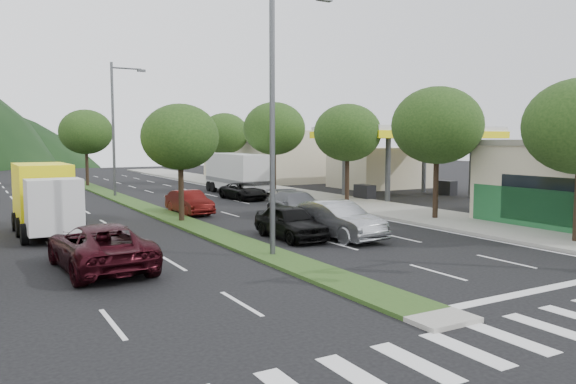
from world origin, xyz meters
TOP-DOWN VIEW (x-y plane):
  - ground at (0.00, 0.00)m, footprint 160.00×160.00m
  - sidewalk_right at (12.50, 25.00)m, footprint 5.00×90.00m
  - median at (0.00, 28.00)m, footprint 1.60×56.00m
  - crosswalk at (0.00, -2.00)m, footprint 19.00×2.20m
  - gas_canopy at (19.00, 22.00)m, footprint 12.20×8.20m
  - bldg_right_far at (19.50, 44.00)m, footprint 10.00×16.00m
  - tree_r_b at (12.00, 12.00)m, footprint 4.80×4.80m
  - tree_r_c at (12.00, 20.00)m, footprint 4.40×4.40m
  - tree_r_d at (12.00, 30.00)m, footprint 5.00×5.00m
  - tree_r_e at (12.00, 40.00)m, footprint 4.60×4.60m
  - tree_med_near at (0.00, 18.00)m, footprint 4.00×4.00m
  - tree_med_far at (0.00, 44.00)m, footprint 4.80×4.80m
  - streetlight_near at (0.21, 8.00)m, footprint 2.60×0.25m
  - streetlight_mid at (0.21, 33.00)m, footprint 2.60×0.25m
  - sedan_silver at (4.27, 10.06)m, footprint 2.19×5.08m
  - suv_maroon at (-5.89, 9.09)m, footprint 2.84×5.70m
  - car_queue_a at (2.47, 10.97)m, footprint 1.81×4.36m
  - car_queue_b at (5.78, 15.97)m, footprint 2.79×5.41m
  - car_queue_c at (1.50, 20.97)m, footprint 1.66×4.23m
  - car_queue_d at (7.62, 26.64)m, footprint 2.30×4.47m
  - box_truck at (-6.57, 17.62)m, footprint 2.60×6.48m
  - motorhome at (9.00, 30.73)m, footprint 3.00×8.43m

SIDE VIEW (x-z plane):
  - ground at x=0.00m, z-range 0.00..0.00m
  - crosswalk at x=0.00m, z-range 0.00..0.01m
  - median at x=0.00m, z-range 0.00..0.12m
  - sidewalk_right at x=12.50m, z-range 0.00..0.15m
  - car_queue_d at x=7.62m, z-range 0.00..1.21m
  - car_queue_c at x=1.50m, z-range 0.00..1.37m
  - car_queue_a at x=2.47m, z-range 0.00..1.48m
  - car_queue_b at x=5.78m, z-range 0.00..1.50m
  - suv_maroon at x=-5.89m, z-range 0.00..1.55m
  - sedan_silver at x=4.27m, z-range 0.00..1.63m
  - box_truck at x=-6.57m, z-range -0.09..3.09m
  - motorhome at x=9.00m, z-range 0.11..3.30m
  - bldg_right_far at x=19.50m, z-range 0.00..5.20m
  - tree_med_near at x=0.00m, z-range 1.42..7.44m
  - gas_canopy at x=19.00m, z-range 2.02..7.27m
  - tree_r_c at x=12.00m, z-range 1.51..7.99m
  - tree_r_e at x=12.00m, z-range 1.54..8.25m
  - tree_med_far at x=0.00m, z-range 1.54..8.47m
  - tree_r_b at x=12.00m, z-range 1.57..8.50m
  - tree_r_d at x=12.00m, z-range 1.60..8.76m
  - streetlight_near at x=0.21m, z-range 0.58..10.58m
  - streetlight_mid at x=0.21m, z-range 0.58..10.58m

